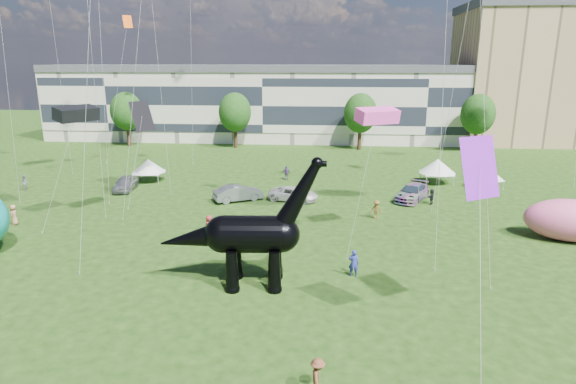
{
  "coord_description": "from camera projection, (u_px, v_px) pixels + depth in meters",
  "views": [
    {
      "loc": [
        2.97,
        -23.86,
        13.73
      ],
      "look_at": [
        0.31,
        8.0,
        5.0
      ],
      "focal_mm": 30.0,
      "sensor_mm": 36.0,
      "label": 1
    }
  ],
  "objects": [
    {
      "name": "terrace_row",
      "position": [
        267.0,
        106.0,
        85.46
      ],
      "size": [
        78.0,
        11.0,
        12.0
      ],
      "primitive_type": "cube",
      "color": "beige",
      "rests_on": "ground"
    },
    {
      "name": "inflatable_pink",
      "position": [
        570.0,
        220.0,
        37.65
      ],
      "size": [
        7.32,
        4.91,
        3.35
      ],
      "primitive_type": "ellipsoid",
      "rotation": [
        0.0,
        0.0,
        -0.25
      ],
      "color": "pink",
      "rests_on": "ground"
    },
    {
      "name": "car_dark",
      "position": [
        412.0,
        192.0,
        48.93
      ],
      "size": [
        4.6,
        6.02,
        1.62
      ],
      "primitive_type": "imported",
      "rotation": [
        0.0,
        0.0,
        -0.48
      ],
      "color": "#595960",
      "rests_on": "ground"
    },
    {
      "name": "tree_mid_right",
      "position": [
        361.0,
        110.0,
        75.45
      ],
      "size": [
        5.2,
        5.2,
        9.44
      ],
      "color": "#382314",
      "rests_on": "ground"
    },
    {
      "name": "tree_far_left",
      "position": [
        126.0,
        108.0,
        78.49
      ],
      "size": [
        5.2,
        5.2,
        9.44
      ],
      "color": "#382314",
      "rests_on": "ground"
    },
    {
      "name": "tree_mid_left",
      "position": [
        235.0,
        109.0,
        77.05
      ],
      "size": [
        5.2,
        5.2,
        9.44
      ],
      "color": "#382314",
      "rests_on": "ground"
    },
    {
      "name": "tree_far_right",
      "position": [
        478.0,
        111.0,
        74.01
      ],
      "size": [
        5.2,
        5.2,
        9.44
      ],
      "color": "#382314",
      "rests_on": "ground"
    },
    {
      "name": "gazebo_far",
      "position": [
        487.0,
        173.0,
        53.35
      ],
      "size": [
        4.49,
        4.49,
        2.44
      ],
      "rotation": [
        0.0,
        0.0,
        0.35
      ],
      "color": "silver",
      "rests_on": "ground"
    },
    {
      "name": "dinosaur_sculpture",
      "position": [
        246.0,
        236.0,
        29.77
      ],
      "size": [
        10.49,
        3.03,
        8.57
      ],
      "rotation": [
        0.0,
        0.0,
        0.07
      ],
      "color": "black",
      "rests_on": "ground"
    },
    {
      "name": "car_white",
      "position": [
        293.0,
        194.0,
        48.72
      ],
      "size": [
        5.42,
        3.41,
        1.39
      ],
      "primitive_type": "imported",
      "rotation": [
        0.0,
        0.0,
        1.34
      ],
      "color": "silver",
      "rests_on": "ground"
    },
    {
      "name": "ground",
      "position": [
        271.0,
        316.0,
        26.79
      ],
      "size": [
        220.0,
        220.0,
        0.0
      ],
      "primitive_type": "plane",
      "color": "#16330C",
      "rests_on": "ground"
    },
    {
      "name": "gazebo_near",
      "position": [
        437.0,
        166.0,
        55.36
      ],
      "size": [
        4.31,
        4.31,
        2.88
      ],
      "rotation": [
        0.0,
        0.0,
        0.05
      ],
      "color": "silver",
      "rests_on": "ground"
    },
    {
      "name": "car_silver",
      "position": [
        125.0,
        183.0,
        52.62
      ],
      "size": [
        2.37,
        4.86,
        1.6
      ],
      "primitive_type": "imported",
      "rotation": [
        0.0,
        0.0,
        0.11
      ],
      "color": "#B2B1B6",
      "rests_on": "ground"
    },
    {
      "name": "apartment_block",
      "position": [
        544.0,
        77.0,
        83.18
      ],
      "size": [
        28.0,
        18.0,
        22.0
      ],
      "primitive_type": "cube",
      "color": "tan",
      "rests_on": "ground"
    },
    {
      "name": "car_grey",
      "position": [
        238.0,
        193.0,
        48.63
      ],
      "size": [
        5.22,
        3.94,
        1.65
      ],
      "primitive_type": "imported",
      "rotation": [
        0.0,
        0.0,
        2.07
      ],
      "color": "gray",
      "rests_on": "ground"
    },
    {
      "name": "gazebo_left",
      "position": [
        148.0,
        166.0,
        56.16
      ],
      "size": [
        4.12,
        4.12,
        2.68
      ],
      "rotation": [
        0.0,
        0.0,
        0.08
      ],
      "color": "silver",
      "rests_on": "ground"
    },
    {
      "name": "visitors",
      "position": [
        263.0,
        215.0,
        41.45
      ],
      "size": [
        51.4,
        42.71,
        1.86
      ],
      "color": "#A67B53",
      "rests_on": "ground"
    }
  ]
}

